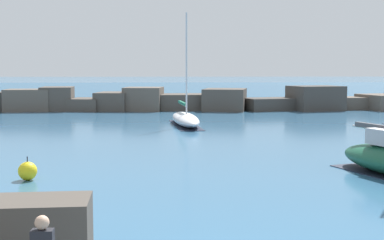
{
  "coord_description": "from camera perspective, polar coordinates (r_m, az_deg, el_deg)",
  "views": [
    {
      "loc": [
        -1.01,
        -8.88,
        4.19
      ],
      "look_at": [
        0.54,
        18.1,
        1.63
      ],
      "focal_mm": 50.0,
      "sensor_mm": 36.0,
      "label": 1
    }
  ],
  "objects": [
    {
      "name": "open_sea_beyond",
      "position": [
        114.91,
        -2.79,
        3.32
      ],
      "size": [
        400.0,
        116.0,
        0.01
      ],
      "color": "#235175",
      "rests_on": "ground"
    },
    {
      "name": "mooring_buoy_orange_near",
      "position": [
        21.26,
        -17.13,
        -5.22
      ],
      "size": [
        0.71,
        0.71,
        0.91
      ],
      "color": "yellow",
      "rests_on": "ground"
    },
    {
      "name": "sailboat_moored_4",
      "position": [
        40.2,
        -0.72,
        0.14
      ],
      "size": [
        2.46,
        8.51,
        8.32
      ],
      "color": "silver",
      "rests_on": "ground"
    },
    {
      "name": "breakwater_jetty",
      "position": [
        54.86,
        -2.24,
        2.1
      ],
      "size": [
        54.61,
        6.04,
        2.5
      ],
      "color": "#4C443D",
      "rests_on": "ground"
    }
  ]
}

